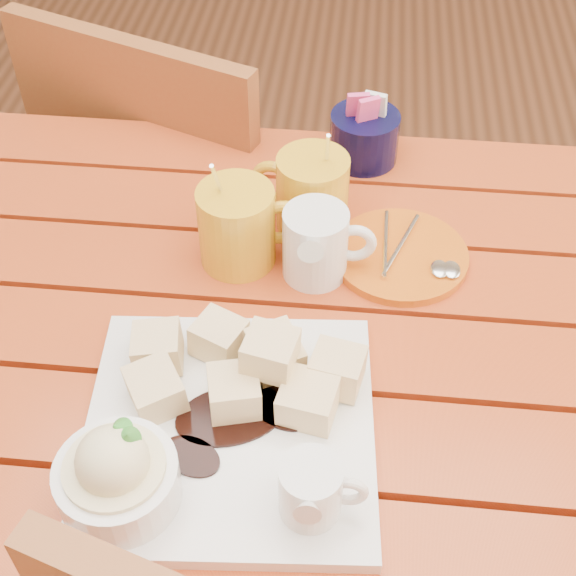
# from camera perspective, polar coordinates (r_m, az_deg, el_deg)

# --- Properties ---
(table) EXTENTS (1.20, 0.79, 0.75)m
(table) POSITION_cam_1_polar(r_m,az_deg,el_deg) (0.94, -1.63, -8.12)
(table) COLOR #A43615
(table) RESTS_ON ground
(dessert_plate) EXTENTS (0.29, 0.29, 0.11)m
(dessert_plate) POSITION_cam_1_polar(r_m,az_deg,el_deg) (0.75, -5.82, -10.05)
(dessert_plate) COLOR white
(dessert_plate) RESTS_ON table
(coffee_mug_left) EXTENTS (0.12, 0.09, 0.14)m
(coffee_mug_left) POSITION_cam_1_polar(r_m,az_deg,el_deg) (0.96, 1.58, 6.91)
(coffee_mug_left) COLOR gold
(coffee_mug_left) RESTS_ON table
(coffee_mug_right) EXTENTS (0.12, 0.09, 0.15)m
(coffee_mug_right) POSITION_cam_1_polar(r_m,az_deg,el_deg) (0.92, -3.48, 4.49)
(coffee_mug_right) COLOR gold
(coffee_mug_right) RESTS_ON table
(cream_pitcher) EXTENTS (0.11, 0.09, 0.09)m
(cream_pitcher) POSITION_cam_1_polar(r_m,az_deg,el_deg) (0.90, 2.10, 3.21)
(cream_pitcher) COLOR white
(cream_pitcher) RESTS_ON table
(sugar_caddy) EXTENTS (0.09, 0.09, 0.10)m
(sugar_caddy) POSITION_cam_1_polar(r_m,az_deg,el_deg) (1.08, 5.44, 10.72)
(sugar_caddy) COLOR black
(sugar_caddy) RESTS_ON table
(orange_saucer) EXTENTS (0.16, 0.16, 0.02)m
(orange_saucer) POSITION_cam_1_polar(r_m,az_deg,el_deg) (0.95, 8.05, 2.30)
(orange_saucer) COLOR #CE5B11
(orange_saucer) RESTS_ON table
(chair_far) EXTENTS (0.53, 0.53, 0.86)m
(chair_far) POSITION_cam_1_polar(r_m,az_deg,el_deg) (1.44, -7.11, 5.54)
(chair_far) COLOR brown
(chair_far) RESTS_ON ground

